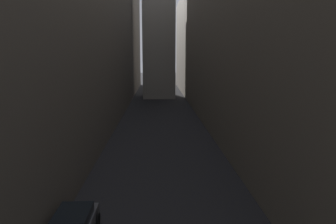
{
  "coord_description": "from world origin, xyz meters",
  "views": [
    {
      "loc": [
        -0.42,
        3.4,
        8.59
      ],
      "look_at": [
        0.0,
        15.8,
        6.46
      ],
      "focal_mm": 34.61,
      "sensor_mm": 36.0,
      "label": 1
    }
  ],
  "objects": [
    {
      "name": "building_block_right",
      "position": [
        11.72,
        50.0,
        11.6
      ],
      "size": [
        12.43,
        108.0,
        23.2
      ],
      "primitive_type": "cube",
      "color": "#756B5B",
      "rests_on": "ground"
    },
    {
      "name": "building_block_left",
      "position": [
        -13.06,
        50.0,
        12.89
      ],
      "size": [
        15.12,
        108.0,
        25.77
      ],
      "primitive_type": "cube",
      "color": "#60594F",
      "rests_on": "ground"
    },
    {
      "name": "ground_plane",
      "position": [
        0.0,
        48.0,
        0.0
      ],
      "size": [
        264.0,
        264.0,
        0.0
      ],
      "primitive_type": "plane",
      "color": "#232326"
    }
  ]
}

